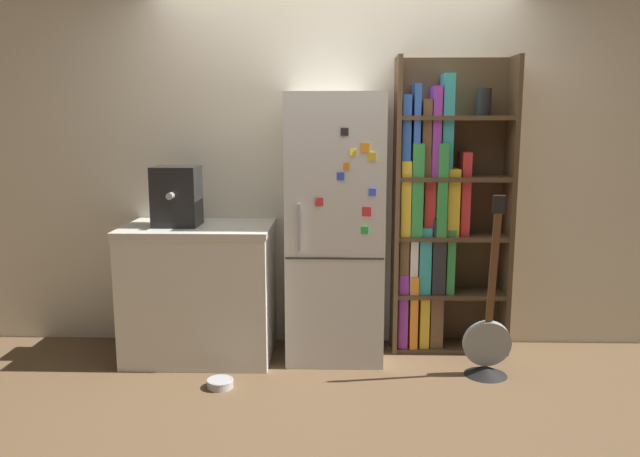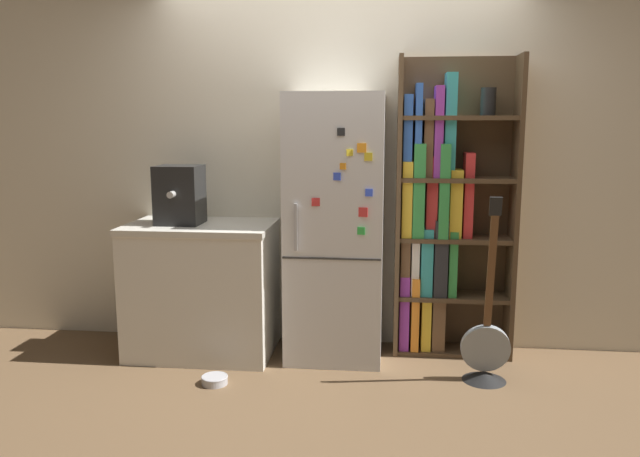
# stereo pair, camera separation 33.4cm
# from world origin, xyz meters

# --- Properties ---
(ground_plane) EXTENTS (16.00, 16.00, 0.00)m
(ground_plane) POSITION_xyz_m (0.00, 0.00, 0.00)
(ground_plane) COLOR brown
(wall_back) EXTENTS (8.00, 0.05, 2.60)m
(wall_back) POSITION_xyz_m (0.00, 0.47, 1.30)
(wall_back) COLOR beige
(wall_back) RESTS_ON ground_plane
(refrigerator) EXTENTS (0.64, 0.58, 1.79)m
(refrigerator) POSITION_xyz_m (-0.00, 0.17, 0.89)
(refrigerator) COLOR silver
(refrigerator) RESTS_ON ground_plane
(bookshelf) EXTENTS (0.80, 0.29, 2.03)m
(bookshelf) POSITION_xyz_m (0.71, 0.33, 0.96)
(bookshelf) COLOR #4C3823
(bookshelf) RESTS_ON ground_plane
(kitchen_counter) EXTENTS (0.99, 0.66, 0.91)m
(kitchen_counter) POSITION_xyz_m (-0.92, 0.13, 0.46)
(kitchen_counter) COLOR silver
(kitchen_counter) RESTS_ON ground_plane
(espresso_machine) EXTENTS (0.29, 0.33, 0.40)m
(espresso_machine) POSITION_xyz_m (-1.05, 0.11, 1.11)
(espresso_machine) COLOR black
(espresso_machine) RESTS_ON kitchen_counter
(guitar) EXTENTS (0.30, 0.28, 1.18)m
(guitar) POSITION_xyz_m (0.97, -0.17, 0.17)
(guitar) COLOR black
(guitar) RESTS_ON ground_plane
(pet_bowl) EXTENTS (0.16, 0.16, 0.05)m
(pet_bowl) POSITION_xyz_m (-0.69, -0.41, 0.03)
(pet_bowl) COLOR #B7B7BC
(pet_bowl) RESTS_ON ground_plane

